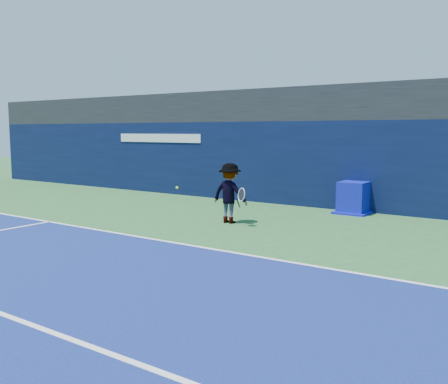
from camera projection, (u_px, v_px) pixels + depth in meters
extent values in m
plane|color=#2B612E|center=(78.00, 274.00, 9.35)|extent=(80.00, 80.00, 0.00)
cube|color=white|center=(181.00, 244.00, 11.79)|extent=(24.00, 0.10, 0.01)
cube|color=black|center=(328.00, 105.00, 18.27)|extent=(36.00, 3.00, 1.20)
cube|color=black|center=(316.00, 164.00, 17.72)|extent=(36.00, 1.00, 3.00)
cube|color=white|center=(159.00, 138.00, 21.16)|extent=(4.50, 0.04, 0.35)
cube|color=#0B11A3|center=(353.00, 198.00, 16.11)|extent=(0.87, 0.87, 1.03)
cube|color=#120DC2|center=(353.00, 212.00, 16.17)|extent=(1.08, 1.08, 0.07)
imported|color=white|center=(230.00, 193.00, 14.42)|extent=(1.13, 0.66, 1.74)
cylinder|color=black|center=(238.00, 203.00, 13.99)|extent=(0.08, 0.15, 0.27)
torus|color=silver|center=(241.00, 195.00, 13.84)|extent=(0.32, 0.18, 0.31)
cylinder|color=black|center=(241.00, 195.00, 13.84)|extent=(0.27, 0.14, 0.26)
sphere|color=#B3D918|center=(177.00, 188.00, 13.75)|extent=(0.07, 0.07, 0.07)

